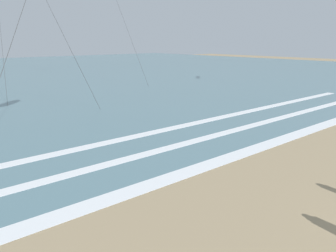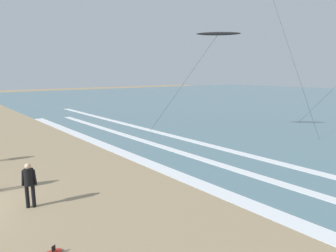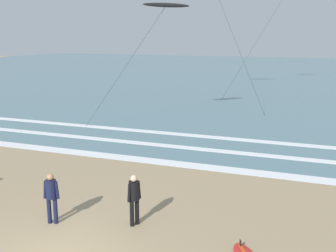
# 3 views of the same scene
# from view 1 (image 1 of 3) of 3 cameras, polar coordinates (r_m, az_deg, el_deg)

# --- Properties ---
(wave_foam_shoreline) EXTENTS (43.60, 0.83, 0.01)m
(wave_foam_shoreline) POSITION_cam_1_polar(r_m,az_deg,el_deg) (15.17, 11.00, -4.85)
(wave_foam_shoreline) COLOR white
(wave_foam_shoreline) RESTS_ON ocean_surface
(wave_foam_mid_break) EXTENTS (41.54, 0.61, 0.01)m
(wave_foam_mid_break) POSITION_cam_1_polar(r_m,az_deg,el_deg) (16.68, 3.05, -2.84)
(wave_foam_mid_break) COLOR white
(wave_foam_mid_break) RESTS_ON ocean_surface
(wave_foam_outer_break) EXTENTS (49.44, 0.66, 0.01)m
(wave_foam_outer_break) POSITION_cam_1_polar(r_m,az_deg,el_deg) (16.70, -11.92, -3.12)
(wave_foam_outer_break) COLOR white
(wave_foam_outer_break) RESTS_ON ocean_surface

